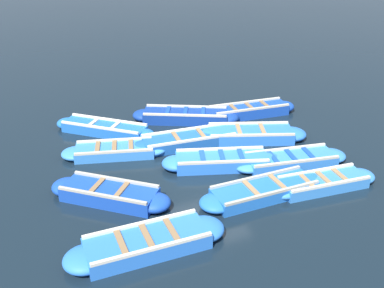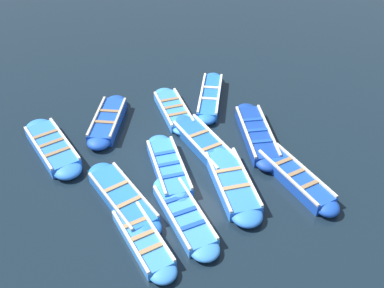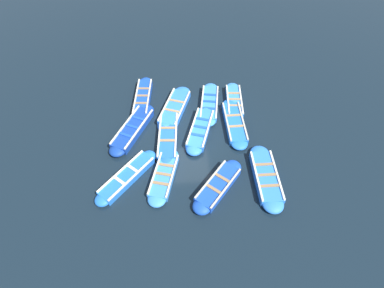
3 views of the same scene
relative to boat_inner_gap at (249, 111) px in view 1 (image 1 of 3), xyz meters
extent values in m
plane|color=black|center=(-2.24, 2.94, -0.19)|extent=(120.00, 120.00, 0.00)
cube|color=#1947B7|center=(0.00, 0.00, -0.01)|extent=(1.10, 2.98, 0.37)
ellipsoid|color=#1947B7|center=(0.16, 1.45, -0.01)|extent=(0.81, 0.83, 0.37)
ellipsoid|color=#1947B7|center=(-0.16, -1.45, -0.01)|extent=(0.81, 0.83, 0.37)
cube|color=beige|center=(-0.35, 0.04, 0.22)|extent=(0.39, 2.85, 0.07)
cube|color=beige|center=(0.35, -0.04, 0.22)|extent=(0.39, 2.85, 0.07)
cube|color=olive|center=(0.07, 0.62, 0.20)|extent=(0.71, 0.21, 0.04)
cube|color=olive|center=(0.00, 0.00, 0.20)|extent=(0.71, 0.21, 0.04)
cube|color=olive|center=(-0.07, -0.62, 0.20)|extent=(0.71, 0.21, 0.04)
cube|color=#3884E0|center=(-3.72, 0.77, -0.05)|extent=(1.39, 2.79, 0.30)
ellipsoid|color=#3884E0|center=(-3.47, 2.07, -0.05)|extent=(0.98, 1.00, 0.30)
ellipsoid|color=#3884E0|center=(-3.97, -0.54, -0.05)|extent=(0.98, 1.00, 0.30)
cube|color=beige|center=(-4.12, 0.84, 0.14)|extent=(0.57, 2.58, 0.07)
cube|color=beige|center=(-3.32, 0.69, 0.14)|extent=(0.57, 2.58, 0.07)
cube|color=#1947B7|center=(-3.61, 1.32, 0.12)|extent=(0.81, 0.29, 0.04)
cube|color=#1947B7|center=(-3.72, 0.77, 0.12)|extent=(0.81, 0.29, 0.04)
cube|color=#1947B7|center=(-3.83, 0.21, 0.12)|extent=(0.81, 0.29, 0.04)
cube|color=blue|center=(-4.83, 2.40, -0.03)|extent=(0.96, 2.83, 0.32)
ellipsoid|color=blue|center=(-4.81, 3.81, -0.03)|extent=(0.86, 0.89, 0.32)
ellipsoid|color=blue|center=(-4.85, 0.99, -0.03)|extent=(0.86, 0.89, 0.32)
cube|color=#B2AD9E|center=(-5.25, 2.40, 0.16)|extent=(0.12, 2.76, 0.07)
cube|color=#B2AD9E|center=(-4.41, 2.39, 0.16)|extent=(0.12, 2.76, 0.07)
cube|color=#9E7A51|center=(-4.83, 2.80, 0.15)|extent=(0.81, 0.15, 0.04)
cube|color=#9E7A51|center=(-4.84, 2.00, 0.15)|extent=(0.81, 0.15, 0.04)
cube|color=#3884E0|center=(-5.14, 0.72, -0.05)|extent=(1.07, 2.49, 0.30)
ellipsoid|color=#3884E0|center=(-5.01, 1.92, -0.05)|extent=(0.83, 0.85, 0.30)
ellipsoid|color=#3884E0|center=(-5.27, -0.48, -0.05)|extent=(0.83, 0.85, 0.30)
cube|color=silver|center=(-5.51, 0.76, 0.14)|extent=(0.33, 2.36, 0.07)
cube|color=silver|center=(-4.77, 0.68, 0.14)|extent=(0.33, 2.36, 0.07)
cube|color=#9E7A51|center=(-5.08, 1.23, 0.12)|extent=(0.73, 0.22, 0.04)
cube|color=#9E7A51|center=(-5.14, 0.72, 0.12)|extent=(0.73, 0.22, 0.04)
cube|color=#9E7A51|center=(-5.19, 0.21, 0.12)|extent=(0.73, 0.22, 0.04)
cube|color=navy|center=(0.51, 2.35, 0.00)|extent=(2.20, 3.07, 0.38)
ellipsoid|color=navy|center=(1.21, 3.67, 0.00)|extent=(1.14, 1.15, 0.38)
ellipsoid|color=navy|center=(-0.19, 1.02, 0.00)|extent=(1.14, 1.15, 0.38)
cube|color=beige|center=(0.14, 2.54, 0.22)|extent=(1.44, 2.63, 0.07)
cube|color=beige|center=(0.87, 2.15, 0.22)|extent=(1.44, 2.63, 0.07)
cube|color=#1947B7|center=(0.80, 2.91, 0.21)|extent=(0.77, 0.50, 0.04)
cube|color=#1947B7|center=(0.51, 2.35, 0.21)|extent=(0.77, 0.50, 0.04)
cube|color=#1947B7|center=(0.21, 1.78, 0.21)|extent=(0.77, 0.50, 0.04)
cube|color=#1947B7|center=(-3.37, 6.17, -0.01)|extent=(2.31, 2.45, 0.38)
ellipsoid|color=#1947B7|center=(-2.54, 7.10, -0.01)|extent=(1.17, 1.17, 0.38)
ellipsoid|color=#1947B7|center=(-4.20, 5.24, -0.01)|extent=(1.17, 1.17, 0.38)
cube|color=#B2AD9E|center=(-3.67, 6.44, 0.22)|extent=(1.68, 1.88, 0.07)
cube|color=#B2AD9E|center=(-3.07, 5.90, 0.22)|extent=(1.68, 1.88, 0.07)
cube|color=olive|center=(-3.14, 6.43, 0.20)|extent=(0.68, 0.62, 0.04)
cube|color=olive|center=(-3.60, 5.90, 0.20)|extent=(0.68, 0.62, 0.04)
cube|color=blue|center=(-5.62, 5.92, -0.01)|extent=(1.10, 2.75, 0.36)
ellipsoid|color=blue|center=(-5.57, 7.27, -0.01)|extent=(0.96, 0.99, 0.36)
ellipsoid|color=blue|center=(-5.66, 4.56, -0.01)|extent=(0.96, 0.99, 0.36)
cube|color=silver|center=(-6.08, 5.93, 0.20)|extent=(0.17, 2.66, 0.07)
cube|color=silver|center=(-5.15, 5.90, 0.20)|extent=(0.17, 2.66, 0.07)
cube|color=olive|center=(-5.60, 6.49, 0.19)|extent=(0.90, 0.17, 0.04)
cube|color=olive|center=(-5.62, 5.92, 0.19)|extent=(0.90, 0.17, 0.04)
cube|color=olive|center=(-5.64, 5.34, 0.19)|extent=(0.90, 0.17, 0.04)
cube|color=blue|center=(0.69, 5.27, -0.03)|extent=(2.54, 2.66, 0.34)
ellipsoid|color=blue|center=(1.68, 6.34, -0.03)|extent=(1.01, 1.02, 0.34)
ellipsoid|color=blue|center=(-0.30, 4.20, -0.03)|extent=(1.01, 1.02, 0.34)
cube|color=silver|center=(0.44, 5.51, 0.18)|extent=(2.00, 2.15, 0.07)
cube|color=silver|center=(0.94, 5.04, 0.18)|extent=(2.00, 2.15, 0.07)
cube|color=beige|center=(0.97, 5.58, 0.16)|extent=(0.59, 0.56, 0.04)
cube|color=beige|center=(0.41, 4.97, 0.16)|extent=(0.59, 0.56, 0.04)
cube|color=#1E59AD|center=(-1.29, 3.01, -0.03)|extent=(1.19, 3.05, 0.34)
ellipsoid|color=#1E59AD|center=(-1.14, 4.49, -0.03)|extent=(0.92, 0.94, 0.34)
ellipsoid|color=#1E59AD|center=(-1.43, 1.53, -0.03)|extent=(0.92, 0.94, 0.34)
cube|color=silver|center=(-1.70, 3.05, 0.18)|extent=(0.36, 2.91, 0.07)
cube|color=silver|center=(-0.87, 2.97, 0.18)|extent=(0.36, 2.91, 0.07)
cube|color=olive|center=(-1.25, 3.43, 0.16)|extent=(0.81, 0.22, 0.04)
cube|color=olive|center=(-1.33, 2.59, 0.16)|extent=(0.81, 0.22, 0.04)
cube|color=#3884E0|center=(-0.99, 5.38, -0.05)|extent=(1.54, 2.54, 0.30)
ellipsoid|color=#3884E0|center=(-0.65, 6.53, -0.05)|extent=(1.03, 1.05, 0.30)
ellipsoid|color=#3884E0|center=(-1.33, 4.24, -0.05)|extent=(1.03, 1.05, 0.30)
cube|color=beige|center=(-1.38, 5.50, 0.14)|extent=(0.74, 2.26, 0.07)
cube|color=beige|center=(-0.60, 5.27, 0.14)|extent=(0.74, 2.26, 0.07)
cube|color=olive|center=(-0.84, 5.87, 0.12)|extent=(0.79, 0.36, 0.04)
cube|color=olive|center=(-0.99, 5.38, 0.12)|extent=(0.79, 0.36, 0.04)
cube|color=olive|center=(-1.13, 4.90, 0.12)|extent=(0.79, 0.36, 0.04)
cube|color=blue|center=(-2.98, 2.70, -0.02)|extent=(1.74, 2.83, 0.35)
ellipsoid|color=blue|center=(-2.53, 3.96, -0.02)|extent=(1.06, 1.07, 0.35)
ellipsoid|color=blue|center=(-3.43, 1.43, -0.02)|extent=(1.06, 1.07, 0.35)
cube|color=beige|center=(-3.36, 2.83, 0.19)|extent=(0.95, 2.51, 0.07)
cube|color=beige|center=(-2.60, 2.56, 0.19)|extent=(0.95, 2.51, 0.07)
cube|color=#1947B7|center=(-2.79, 3.23, 0.18)|extent=(0.79, 0.39, 0.04)
cube|color=#1947B7|center=(-2.98, 2.70, 0.18)|extent=(0.79, 0.39, 0.04)
cube|color=#1947B7|center=(-3.17, 2.16, 0.18)|extent=(0.79, 0.39, 0.04)
cube|color=blue|center=(-1.75, 0.99, -0.02)|extent=(1.97, 2.94, 0.35)
ellipsoid|color=blue|center=(-1.24, 2.27, -0.02)|extent=(1.23, 1.25, 0.35)
ellipsoid|color=blue|center=(-2.26, -0.29, -0.02)|extent=(1.23, 1.25, 0.35)
cube|color=beige|center=(-2.19, 1.16, 0.19)|extent=(1.08, 2.54, 0.07)
cube|color=beige|center=(-1.32, 0.81, 0.19)|extent=(1.08, 2.54, 0.07)
cube|color=#9E7A51|center=(-1.61, 1.35, 0.18)|extent=(0.88, 0.46, 0.04)
cube|color=#9E7A51|center=(-1.90, 0.63, 0.18)|extent=(0.88, 0.46, 0.04)
sphere|color=silver|center=(-1.28, 1.90, -0.03)|extent=(0.33, 0.33, 0.33)
camera|label=1|loc=(-13.17, 8.22, 6.41)|focal=42.00mm
camera|label=2|loc=(-8.67, -6.48, 9.68)|focal=42.00mm
camera|label=3|loc=(-1.53, 13.08, 11.44)|focal=28.00mm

